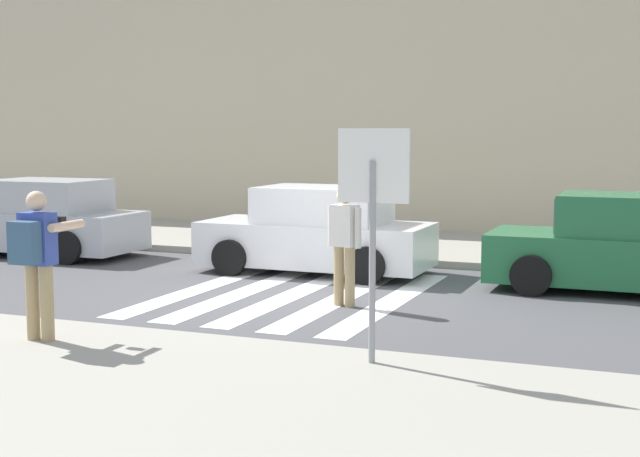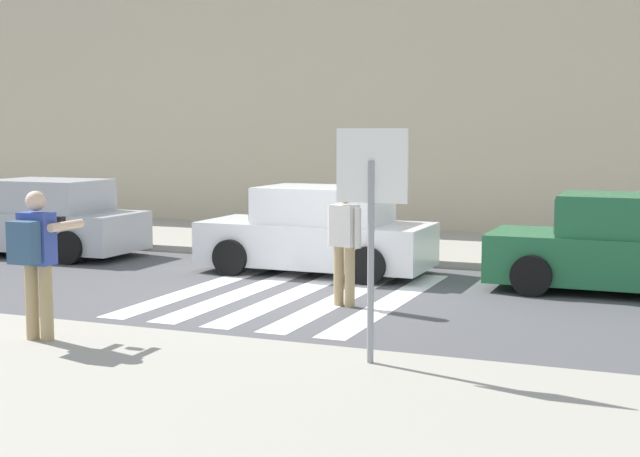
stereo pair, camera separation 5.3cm
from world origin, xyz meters
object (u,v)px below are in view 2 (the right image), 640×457
object	(u,v)px
parked_car_silver	(45,220)
pedestrian_crossing	(344,240)
parked_car_white	(318,233)
photographer_with_backpack	(36,252)
stop_sign	(372,193)
parked_car_green	(625,247)

from	to	relation	value
parked_car_silver	pedestrian_crossing	bearing A→B (deg)	-19.63
pedestrian_crossing	parked_car_white	world-z (taller)	pedestrian_crossing
pedestrian_crossing	photographer_with_backpack	bearing A→B (deg)	-121.10
stop_sign	parked_car_white	bearing A→B (deg)	116.82
stop_sign	photographer_with_backpack	size ratio (longest dim) A/B	1.41
pedestrian_crossing	parked_car_green	xyz separation A→B (m)	(3.71, 2.68, -0.25)
pedestrian_crossing	parked_car_silver	world-z (taller)	pedestrian_crossing
parked_car_green	parked_car_silver	bearing A→B (deg)	180.00
parked_car_white	pedestrian_crossing	bearing A→B (deg)	-60.77
stop_sign	parked_car_green	size ratio (longest dim) A/B	0.59
parked_car_silver	photographer_with_backpack	bearing A→B (deg)	-51.48
pedestrian_crossing	parked_car_green	world-z (taller)	pedestrian_crossing
parked_car_green	parked_car_white	bearing A→B (deg)	180.00
photographer_with_backpack	parked_car_white	xyz separation A→B (m)	(0.82, 6.53, -0.44)
photographer_with_backpack	parked_car_green	world-z (taller)	photographer_with_backpack
parked_car_silver	parked_car_white	distance (m)	6.02
photographer_with_backpack	parked_car_silver	distance (m)	8.35
stop_sign	photographer_with_backpack	bearing A→B (deg)	-172.49
parked_car_white	parked_car_green	bearing A→B (deg)	-0.00
parked_car_silver	parked_car_white	bearing A→B (deg)	0.00
parked_car_white	parked_car_green	size ratio (longest dim) A/B	1.00
stop_sign	photographer_with_backpack	distance (m)	3.97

